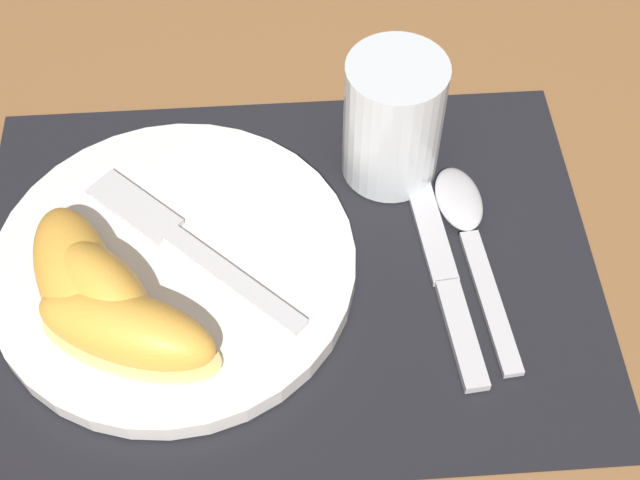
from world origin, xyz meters
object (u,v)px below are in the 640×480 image
plate (172,268)px  citrus_wedge_1 (100,291)px  juice_glass (391,126)px  citrus_wedge_0 (74,276)px  knife (439,265)px  fork (177,239)px  spoon (465,225)px  citrus_wedge_2 (106,313)px  citrus_wedge_3 (125,331)px

plate → citrus_wedge_1: 0.06m
juice_glass → citrus_wedge_0: bearing=-153.9°
knife → citrus_wedge_0: citrus_wedge_0 is taller
plate → fork: fork is taller
juice_glass → spoon: bearing=-51.7°
fork → citrus_wedge_2: (-0.04, -0.07, 0.01)m
plate → knife: bearing=-2.0°
citrus_wedge_2 → citrus_wedge_3: 0.02m
citrus_wedge_0 → citrus_wedge_3: bearing=-50.6°
knife → spoon: size_ratio=1.18×
juice_glass → fork: size_ratio=0.66×
plate → knife: plate is taller
citrus_wedge_1 → citrus_wedge_2: 0.02m
plate → citrus_wedge_1: (-0.04, -0.03, 0.03)m
spoon → citrus_wedge_2: citrus_wedge_2 is taller
plate → fork: bearing=76.3°
spoon → fork: bearing=-177.5°
juice_glass → spoon: (0.05, -0.06, -0.04)m
knife → citrus_wedge_0: size_ratio=1.66×
citrus_wedge_0 → citrus_wedge_1: citrus_wedge_1 is taller
spoon → citrus_wedge_3: citrus_wedge_3 is taller
citrus_wedge_1 → citrus_wedge_3: citrus_wedge_1 is taller
spoon → fork: 0.21m
spoon → citrus_wedge_0: (-0.27, -0.05, 0.03)m
juice_glass → citrus_wedge_1: size_ratio=1.01×
knife → citrus_wedge_1: size_ratio=2.04×
plate → citrus_wedge_3: (-0.02, -0.06, 0.03)m
citrus_wedge_1 → citrus_wedge_3: bearing=-59.4°
knife → citrus_wedge_1: bearing=-173.2°
spoon → citrus_wedge_2: bearing=-163.2°
fork → citrus_wedge_2: bearing=-122.4°
citrus_wedge_2 → citrus_wedge_3: (0.01, -0.01, 0.00)m
plate → citrus_wedge_1: bearing=-141.2°
citrus_wedge_2 → citrus_wedge_3: bearing=-48.1°
plate → spoon: 0.21m
knife → citrus_wedge_0: bearing=-177.1°
juice_glass → citrus_wedge_0: size_ratio=0.82×
citrus_wedge_0 → citrus_wedge_2: (0.02, -0.03, -0.00)m
citrus_wedge_3 → citrus_wedge_2: bearing=131.9°
juice_glass → citrus_wedge_1: (-0.20, -0.12, -0.01)m
spoon → juice_glass: bearing=128.3°
juice_glass → citrus_wedge_2: bearing=-145.2°
plate → fork: size_ratio=1.63×
citrus_wedge_0 → citrus_wedge_1: bearing=-37.6°
knife → fork: bearing=172.7°
knife → plate: bearing=178.0°
plate → knife: 0.19m
knife → spoon: bearing=54.7°
juice_glass → fork: (-0.16, -0.07, -0.03)m
citrus_wedge_2 → juice_glass: bearing=34.8°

